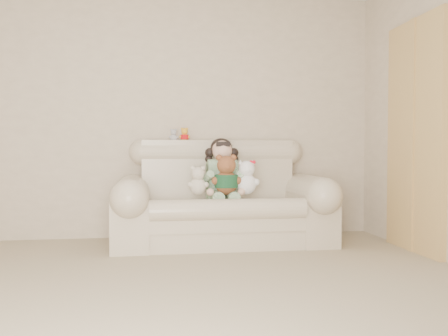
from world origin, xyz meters
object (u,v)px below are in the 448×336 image
(sofa, at_px, (222,192))
(cream_teddy, at_px, (198,178))
(white_cat, at_px, (246,174))
(seated_child, at_px, (222,169))
(brown_teddy, at_px, (226,171))

(sofa, xyz_separation_m, cream_teddy, (-0.25, -0.11, 0.14))
(white_cat, height_order, cream_teddy, white_cat)
(white_cat, bearing_deg, seated_child, 141.23)
(seated_child, xyz_separation_m, cream_teddy, (-0.26, -0.19, -0.08))
(white_cat, bearing_deg, cream_teddy, -175.39)
(brown_teddy, distance_m, white_cat, 0.20)
(sofa, height_order, seated_child, seated_child)
(brown_teddy, relative_size, white_cat, 1.15)
(brown_teddy, height_order, cream_teddy, brown_teddy)
(seated_child, relative_size, cream_teddy, 1.99)
(brown_teddy, bearing_deg, white_cat, -10.88)
(seated_child, xyz_separation_m, white_cat, (0.21, -0.21, -0.04))
(white_cat, xyz_separation_m, cream_teddy, (-0.47, 0.01, -0.03))
(brown_teddy, height_order, white_cat, brown_teddy)
(sofa, height_order, brown_teddy, sofa)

